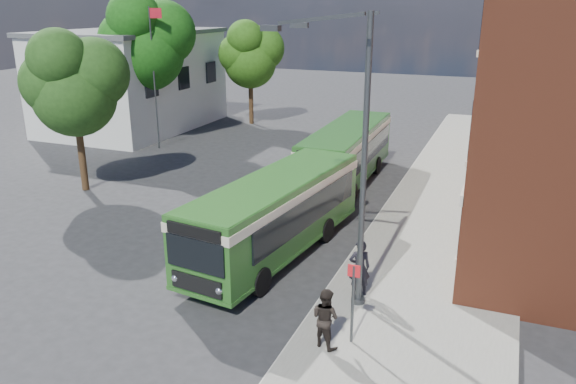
% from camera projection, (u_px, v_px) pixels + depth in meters
% --- Properties ---
extents(ground, '(120.00, 120.00, 0.00)m').
position_uv_depth(ground, '(240.00, 255.00, 21.52)').
color(ground, '#29292C').
rests_on(ground, ground).
extents(pavement, '(6.00, 48.00, 0.15)m').
position_uv_depth(pavement, '(452.00, 210.00, 26.05)').
color(pavement, gray).
rests_on(pavement, ground).
extents(kerb_line, '(0.12, 48.00, 0.01)m').
position_uv_depth(kerb_line, '(387.00, 203.00, 27.15)').
color(kerb_line, beige).
rests_on(kerb_line, ground).
extents(white_building, '(9.40, 13.40, 7.30)m').
position_uv_depth(white_building, '(132.00, 80.00, 42.54)').
color(white_building, silver).
rests_on(white_building, ground).
extents(flagpole, '(0.95, 0.10, 9.00)m').
position_uv_depth(flagpole, '(154.00, 73.00, 35.77)').
color(flagpole, '#3C4042').
rests_on(flagpole, ground).
extents(street_lamp, '(2.96, 2.38, 9.00)m').
position_uv_depth(street_lamp, '(352.00, 161.00, 16.52)').
color(street_lamp, '#3C4042').
rests_on(street_lamp, ground).
extents(bus_stop_sign, '(0.35, 0.08, 2.52)m').
position_uv_depth(bus_stop_sign, '(353.00, 299.00, 15.36)').
color(bus_stop_sign, '#3C4042').
rests_on(bus_stop_sign, ground).
extents(bus_front, '(3.73, 10.01, 3.02)m').
position_uv_depth(bus_front, '(275.00, 210.00, 21.05)').
color(bus_front, '#285F20').
rests_on(bus_front, ground).
extents(bus_rear, '(2.73, 10.15, 3.02)m').
position_uv_depth(bus_rear, '(347.00, 149.00, 29.72)').
color(bus_rear, '#24561E').
rests_on(bus_rear, ground).
extents(pedestrian_a, '(0.83, 0.72, 1.91)m').
position_uv_depth(pedestrian_a, '(359.00, 268.00, 18.05)').
color(pedestrian_a, black).
rests_on(pedestrian_a, pavement).
extents(pedestrian_b, '(1.03, 0.92, 1.74)m').
position_uv_depth(pedestrian_b, '(325.00, 318.00, 15.35)').
color(pedestrian_b, black).
rests_on(pedestrian_b, pavement).
extents(tree_left, '(4.82, 4.58, 8.14)m').
position_uv_depth(tree_left, '(73.00, 82.00, 27.29)').
color(tree_left, '#362413').
rests_on(tree_left, ground).
extents(tree_mid, '(5.94, 5.64, 10.02)m').
position_uv_depth(tree_mid, '(145.00, 41.00, 37.10)').
color(tree_mid, '#362413').
rests_on(tree_mid, ground).
extents(tree_right, '(4.77, 4.53, 8.05)m').
position_uv_depth(tree_right, '(250.00, 54.00, 43.28)').
color(tree_right, '#362413').
rests_on(tree_right, ground).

